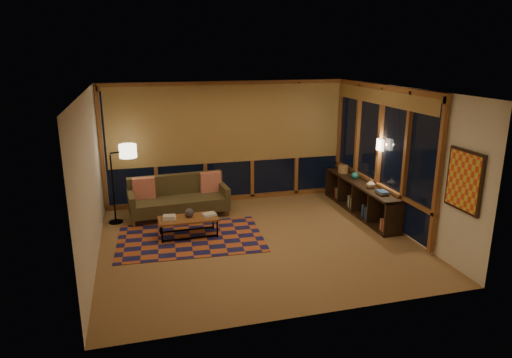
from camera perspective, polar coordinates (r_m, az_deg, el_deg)
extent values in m
cube|color=olive|center=(8.34, 0.16, -7.77)|extent=(5.50, 5.00, 0.01)
cube|color=silver|center=(7.67, 0.17, 11.04)|extent=(5.50, 5.00, 0.01)
cube|color=silver|center=(10.27, -3.54, 4.63)|extent=(5.50, 0.01, 2.70)
cube|color=silver|center=(5.64, 6.92, -4.95)|extent=(5.50, 0.01, 2.70)
cube|color=silver|center=(7.67, -20.06, -0.19)|extent=(0.01, 5.00, 2.70)
cube|color=silver|center=(9.01, 17.30, 2.34)|extent=(0.01, 5.00, 2.70)
cube|color=#B75529|center=(8.54, -8.18, -7.32)|extent=(2.72, 1.90, 0.01)
sphere|color=black|center=(8.53, -8.33, -4.19)|extent=(0.21, 0.21, 0.17)
cylinder|color=#AF7F52|center=(10.45, 10.83, 1.23)|extent=(0.26, 0.26, 0.17)
sphere|color=#1C706E|center=(9.99, 12.27, 0.43)|extent=(0.16, 0.16, 0.15)
imported|color=tan|center=(9.41, 14.18, -0.57)|extent=(0.18, 0.18, 0.18)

